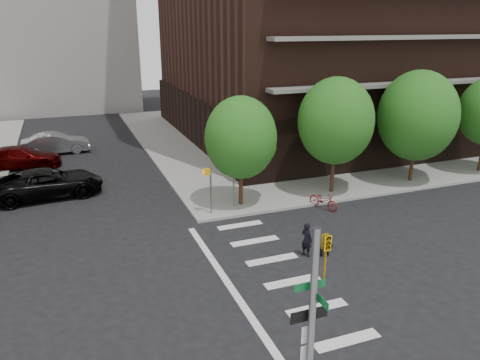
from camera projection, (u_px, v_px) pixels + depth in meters
name	position (u px, v px, depth m)	size (l,w,h in m)	color
ground	(223.00, 296.00, 18.07)	(120.00, 120.00, 0.00)	black
sidewalk_ne	(343.00, 130.00, 45.78)	(39.00, 33.00, 0.15)	gray
crosswalk	(275.00, 285.00, 18.81)	(3.85, 13.00, 0.01)	silver
tree_a	(241.00, 138.00, 25.66)	(4.00, 4.00, 5.90)	#301E11
tree_b	(336.00, 121.00, 27.52)	(4.50, 4.50, 6.65)	#301E11
tree_c	(418.00, 116.00, 29.58)	(5.00, 5.00, 6.80)	#301E11
pedestrian_signal	(216.00, 182.00, 25.28)	(2.18, 0.67, 2.60)	slate
parked_car_black	(49.00, 183.00, 28.15)	(6.27, 2.89, 1.74)	black
parked_car_maroon	(21.00, 157.00, 33.83)	(5.48, 2.23, 1.59)	#390202
parked_car_silver	(56.00, 143.00, 37.58)	(5.15, 1.80, 1.70)	gray
scooter	(323.00, 200.00, 26.45)	(0.67, 1.92, 1.01)	maroon
dog_walker	(307.00, 239.00, 21.00)	(0.38, 0.58, 1.59)	black
dog	(325.00, 249.00, 21.12)	(0.63, 0.19, 0.53)	black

